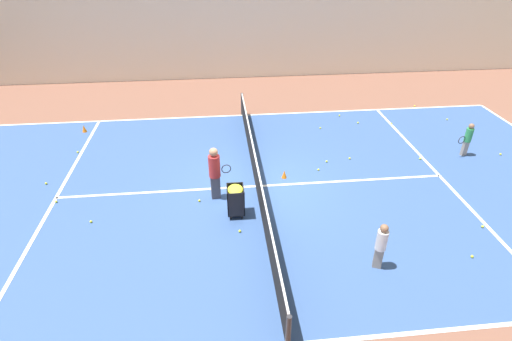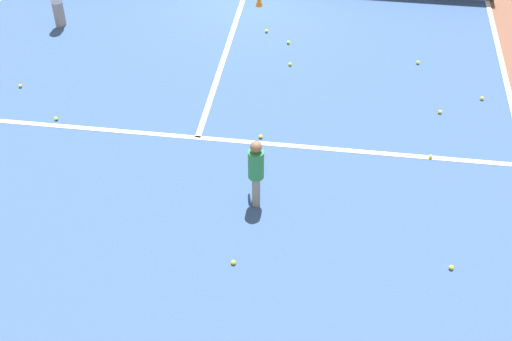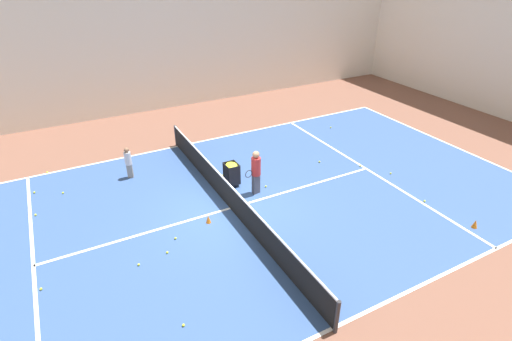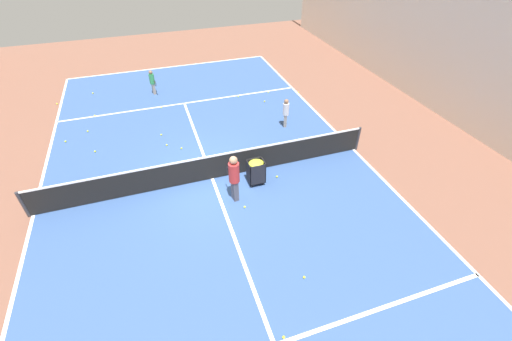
# 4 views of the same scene
# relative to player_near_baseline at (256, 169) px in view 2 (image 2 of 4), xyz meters

# --- Properties ---
(line_sideline_right) EXTENTS (0.10, 21.69, 0.00)m
(line_sideline_right) POSITION_rel_player_near_baseline_xyz_m (4.32, 7.46, -0.69)
(line_sideline_right) COLOR white
(line_sideline_right) RESTS_ON ground
(line_service_near) EXTENTS (11.11, 0.10, 0.00)m
(line_service_near) POSITION_rel_player_near_baseline_xyz_m (-1.23, 1.50, -0.69)
(line_service_near) COLOR white
(line_service_near) RESTS_ON ground
(player_near_baseline) EXTENTS (0.29, 0.57, 1.21)m
(player_near_baseline) POSITION_rel_player_near_baseline_xyz_m (0.00, 0.00, 0.00)
(player_near_baseline) COLOR gray
(player_near_baseline) RESTS_ON ground
(training_cone_0) EXTENTS (0.17, 0.17, 0.26)m
(training_cone_0) POSITION_rel_player_near_baseline_xyz_m (-0.83, 6.51, -0.56)
(training_cone_0) COLOR orange
(training_cone_0) RESTS_ON ground
(tennis_ball_0) EXTENTS (0.07, 0.07, 0.07)m
(tennis_ball_0) POSITION_rel_player_near_baseline_xyz_m (-3.85, 1.66, -0.65)
(tennis_ball_0) COLOR yellow
(tennis_ball_0) RESTS_ON ground
(tennis_ball_1) EXTENTS (0.07, 0.07, 0.07)m
(tennis_ball_1) POSITION_rel_player_near_baseline_xyz_m (3.79, 3.36, -0.65)
(tennis_ball_1) COLOR yellow
(tennis_ball_1) RESTS_ON ground
(tennis_ball_3) EXTENTS (0.07, 0.07, 0.07)m
(tennis_ball_3) POSITION_rel_player_near_baseline_xyz_m (2.93, -1.00, -0.65)
(tennis_ball_3) COLOR yellow
(tennis_ball_3) RESTS_ON ground
(tennis_ball_4) EXTENTS (0.07, 0.07, 0.07)m
(tennis_ball_4) POSITION_rel_player_near_baseline_xyz_m (2.65, 4.47, -0.65)
(tennis_ball_4) COLOR yellow
(tennis_ball_4) RESTS_ON ground
(tennis_ball_5) EXTENTS (0.07, 0.07, 0.07)m
(tennis_ball_5) POSITION_rel_player_near_baseline_xyz_m (-0.14, -1.33, -0.65)
(tennis_ball_5) COLOR yellow
(tennis_ball_5) RESTS_ON ground
(tennis_ball_6) EXTENTS (0.07, 0.07, 0.07)m
(tennis_ball_6) POSITION_rel_player_near_baseline_xyz_m (2.75, 1.48, -0.65)
(tennis_ball_6) COLOR yellow
(tennis_ball_6) RESTS_ON ground
(tennis_ball_7) EXTENTS (0.07, 0.07, 0.07)m
(tennis_ball_7) POSITION_rel_player_near_baseline_xyz_m (0.13, 4.06, -0.65)
(tennis_ball_7) COLOR yellow
(tennis_ball_7) RESTS_ON ground
(tennis_ball_8) EXTENTS (0.07, 0.07, 0.07)m
(tennis_ball_8) POSITION_rel_player_near_baseline_xyz_m (-0.14, 1.64, -0.65)
(tennis_ball_8) COLOR yellow
(tennis_ball_8) RESTS_ON ground
(tennis_ball_11) EXTENTS (0.07, 0.07, 0.07)m
(tennis_ball_11) POSITION_rel_player_near_baseline_xyz_m (-4.90, 2.58, -0.65)
(tennis_ball_11) COLOR yellow
(tennis_ball_11) RESTS_ON ground
(tennis_ball_16) EXTENTS (0.07, 0.07, 0.07)m
(tennis_ball_16) POSITION_rel_player_near_baseline_xyz_m (2.99, 2.81, -0.65)
(tennis_ball_16) COLOR yellow
(tennis_ball_16) RESTS_ON ground
(tennis_ball_18) EXTENTS (0.07, 0.07, 0.07)m
(tennis_ball_18) POSITION_rel_player_near_baseline_xyz_m (-0.51, 5.32, -0.65)
(tennis_ball_18) COLOR yellow
(tennis_ball_18) RESTS_ON ground
(tennis_ball_19) EXTENTS (0.07, 0.07, 0.07)m
(tennis_ball_19) POSITION_rel_player_near_baseline_xyz_m (0.00, 4.91, -0.65)
(tennis_ball_19) COLOR yellow
(tennis_ball_19) RESTS_ON ground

